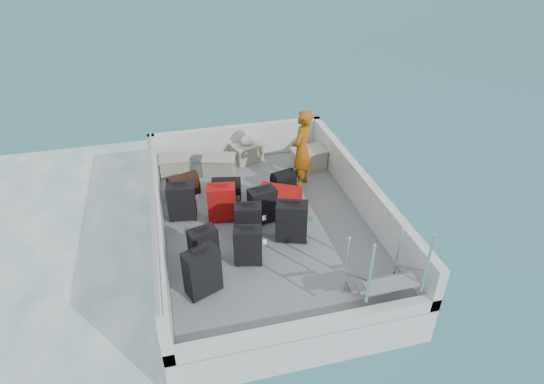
{
  "coord_description": "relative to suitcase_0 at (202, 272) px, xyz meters",
  "views": [
    {
      "loc": [
        -1.4,
        -6.06,
        5.22
      ],
      "look_at": [
        0.21,
        0.31,
        1.0
      ],
      "focal_mm": 30.0,
      "sensor_mm": 36.0,
      "label": 1
    }
  ],
  "objects": [
    {
      "name": "crate_0",
      "position": [
        -0.15,
        3.4,
        -0.19
      ],
      "size": [
        0.59,
        0.43,
        0.34
      ],
      "primitive_type": "cube",
      "rotation": [
        0.0,
        0.0,
        -0.08
      ],
      "color": "gray",
      "rests_on": "deck"
    },
    {
      "name": "deck",
      "position": [
        1.19,
        1.38,
        -0.37
      ],
      "size": [
        3.3,
        4.7,
        0.02
      ],
      "primitive_type": "cube",
      "color": "slate",
      "rests_on": "ferry_hull"
    },
    {
      "name": "duffel_2",
      "position": [
        1.77,
        2.28,
        -0.2
      ],
      "size": [
        0.47,
        0.4,
        0.32
      ],
      "primitive_type": null,
      "rotation": [
        0.0,
        0.0,
        0.26
      ],
      "color": "black",
      "rests_on": "deck"
    },
    {
      "name": "suitcase_2",
      "position": [
        -0.13,
        1.84,
        -0.03
      ],
      "size": [
        0.49,
        0.33,
        0.66
      ],
      "primitive_type": "cube",
      "rotation": [
        0.0,
        0.0,
        -0.14
      ],
      "color": "black",
      "rests_on": "deck"
    },
    {
      "name": "suitcase_0",
      "position": [
        0.0,
        0.0,
        0.0
      ],
      "size": [
        0.54,
        0.43,
        0.72
      ],
      "primitive_type": "cube",
      "rotation": [
        0.0,
        0.0,
        0.41
      ],
      "color": "black",
      "rests_on": "deck"
    },
    {
      "name": "duffel_0",
      "position": [
        -0.05,
        2.61,
        -0.2
      ],
      "size": [
        0.61,
        0.47,
        0.32
      ],
      "primitive_type": null,
      "rotation": [
        0.0,
        0.0,
        0.34
      ],
      "color": "black",
      "rests_on": "deck"
    },
    {
      "name": "suitcase_4",
      "position": [
        0.85,
        1.03,
        -0.05
      ],
      "size": [
        0.47,
        0.33,
        0.63
      ],
      "primitive_type": "cube",
      "rotation": [
        0.0,
        0.0,
        -0.21
      ],
      "color": "black",
      "rests_on": "deck"
    },
    {
      "name": "ferry_hull",
      "position": [
        1.19,
        1.38,
        -0.68
      ],
      "size": [
        3.6,
        5.0,
        0.6
      ],
      "primitive_type": "cube",
      "color": "silver",
      "rests_on": "ground"
    },
    {
      "name": "white_bag",
      "position": [
        1.35,
        3.58,
        0.07
      ],
      "size": [
        0.24,
        0.24,
        0.18
      ],
      "primitive_type": "ellipsoid",
      "color": "white",
      "rests_on": "crate_2"
    },
    {
      "name": "suitcase_1",
      "position": [
        0.09,
        0.6,
        -0.05
      ],
      "size": [
        0.46,
        0.34,
        0.62
      ],
      "primitive_type": "cube",
      "rotation": [
        0.0,
        0.0,
        0.28
      ],
      "color": "black",
      "rests_on": "deck"
    },
    {
      "name": "ground",
      "position": [
        1.19,
        1.38,
        -0.98
      ],
      "size": [
        160.0,
        160.0,
        0.0
      ],
      "primitive_type": "plane",
      "color": "#1C5963",
      "rests_on": "ground"
    },
    {
      "name": "passenger",
      "position": [
        2.14,
        2.38,
        0.4
      ],
      "size": [
        0.63,
        0.66,
        1.52
      ],
      "primitive_type": "imported",
      "rotation": [
        0.0,
        0.0,
        -2.25
      ],
      "color": "#CB6D13",
      "rests_on": "deck"
    },
    {
      "name": "yellow_bag",
      "position": [
        2.58,
        3.58,
        -0.25
      ],
      "size": [
        0.28,
        0.26,
        0.22
      ],
      "primitive_type": "ellipsoid",
      "color": "gold",
      "rests_on": "deck"
    },
    {
      "name": "crate_3",
      "position": [
        2.5,
        2.99,
        -0.17
      ],
      "size": [
        0.68,
        0.51,
        0.38
      ],
      "primitive_type": "cube",
      "rotation": [
        0.0,
        0.0,
        0.13
      ],
      "color": "gray",
      "rests_on": "deck"
    },
    {
      "name": "suitcase_3",
      "position": [
        0.72,
        0.45,
        -0.05
      ],
      "size": [
        0.45,
        0.33,
        0.63
      ],
      "primitive_type": "cube",
      "rotation": [
        0.0,
        0.0,
        -0.23
      ],
      "color": "black",
      "rests_on": "deck"
    },
    {
      "name": "suitcase_6",
      "position": [
        1.5,
        0.83,
        -0.02
      ],
      "size": [
        0.56,
        0.44,
        0.68
      ],
      "primitive_type": "cube",
      "rotation": [
        0.0,
        0.0,
        -0.34
      ],
      "color": "black",
      "rests_on": "deck"
    },
    {
      "name": "suitcase_5",
      "position": [
        0.52,
        1.65,
        -0.04
      ],
      "size": [
        0.51,
        0.35,
        0.65
      ],
      "primitive_type": "cube",
      "rotation": [
        0.0,
        0.0,
        -0.14
      ],
      "color": "#9C0E0C",
      "rests_on": "deck"
    },
    {
      "name": "suitcase_8",
      "position": [
        1.56,
        1.83,
        -0.21
      ],
      "size": [
        0.89,
        0.79,
        0.3
      ],
      "primitive_type": "cube",
      "rotation": [
        0.0,
        0.0,
        1.06
      ],
      "color": "#9C0E0C",
      "rests_on": "deck"
    },
    {
      "name": "suitcase_7",
      "position": [
        1.17,
        1.42,
        -0.05
      ],
      "size": [
        0.49,
        0.34,
        0.63
      ],
      "primitive_type": "cube",
      "rotation": [
        0.0,
        0.0,
        0.19
      ],
      "color": "black",
      "rests_on": "deck"
    },
    {
      "name": "crate_2",
      "position": [
        1.35,
        3.58,
        -0.19
      ],
      "size": [
        0.67,
        0.55,
        0.35
      ],
      "primitive_type": "cube",
      "rotation": [
        0.0,
        0.0,
        0.31
      ],
      "color": "gray",
      "rests_on": "deck"
    },
    {
      "name": "crate_1",
      "position": [
        0.7,
        3.17,
        -0.18
      ],
      "size": [
        0.69,
        0.57,
        0.36
      ],
      "primitive_type": "cube",
      "rotation": [
        0.0,
        0.0,
        -0.3
      ],
      "color": "gray",
      "rests_on": "deck"
    },
    {
      "name": "duffel_1",
      "position": [
        0.7,
        2.29,
        -0.2
      ],
      "size": [
        0.56,
        0.4,
        0.32
      ],
      "primitive_type": null,
      "rotation": [
        0.0,
        0.0,
        -0.21
      ],
      "color": "black",
      "rests_on": "deck"
    },
    {
      "name": "deck_fittings",
      "position": [
        1.54,
        1.06,
        0.01
      ],
      "size": [
        3.6,
        5.0,
        0.9
      ],
      "color": "silver",
      "rests_on": "deck"
    }
  ]
}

